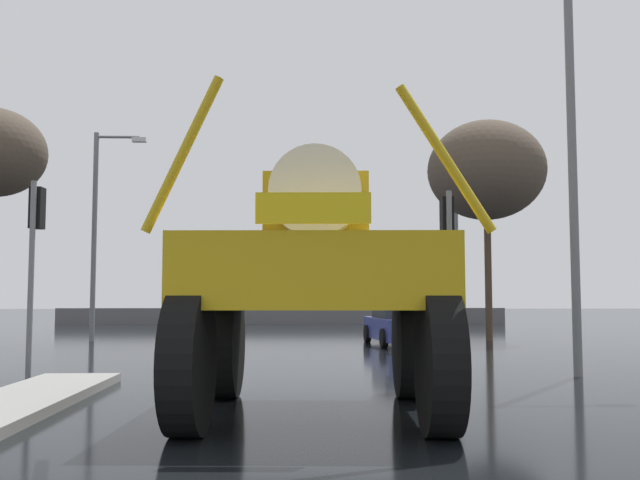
# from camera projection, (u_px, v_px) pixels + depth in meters

# --- Properties ---
(ground_plane) EXTENTS (120.00, 120.00, 0.00)m
(ground_plane) POSITION_uv_depth(u_px,v_px,m) (274.00, 347.00, 22.30)
(ground_plane) COLOR black
(oversize_sprayer) EXTENTS (4.18, 5.03, 4.26)m
(oversize_sprayer) POSITION_uv_depth(u_px,v_px,m) (316.00, 280.00, 9.99)
(oversize_sprayer) COLOR black
(oversize_sprayer) RESTS_ON ground
(sedan_ahead) EXTENTS (2.16, 4.23, 1.52)m
(sedan_ahead) POSITION_uv_depth(u_px,v_px,m) (401.00, 323.00, 23.49)
(sedan_ahead) COLOR navy
(sedan_ahead) RESTS_ON ground
(traffic_signal_near_left) EXTENTS (0.24, 0.54, 3.92)m
(traffic_signal_near_left) POSITION_uv_depth(u_px,v_px,m) (35.00, 234.00, 14.21)
(traffic_signal_near_left) COLOR slate
(traffic_signal_near_left) RESTS_ON ground
(traffic_signal_near_right) EXTENTS (0.24, 0.54, 3.76)m
(traffic_signal_near_right) POSITION_uv_depth(u_px,v_px,m) (448.00, 241.00, 14.51)
(traffic_signal_near_right) COLOR slate
(traffic_signal_near_right) RESTS_ON ground
(traffic_signal_far_left) EXTENTS (0.24, 0.55, 3.71)m
(traffic_signal_far_left) POSITION_uv_depth(u_px,v_px,m) (184.00, 270.00, 30.52)
(traffic_signal_far_left) COLOR slate
(traffic_signal_far_left) RESTS_ON ground
(streetlight_near_right) EXTENTS (2.09, 0.24, 8.76)m
(streetlight_near_right) POSITION_uv_depth(u_px,v_px,m) (579.00, 140.00, 14.70)
(streetlight_near_right) COLOR slate
(streetlight_near_right) RESTS_ON ground
(streetlight_far_left) EXTENTS (1.88, 0.24, 7.52)m
(streetlight_far_left) POSITION_uv_depth(u_px,v_px,m) (99.00, 224.00, 25.49)
(streetlight_far_left) COLOR slate
(streetlight_far_left) RESTS_ON ground
(streetlight_far_right) EXTENTS (1.66, 0.24, 7.76)m
(streetlight_far_right) POSITION_uv_depth(u_px,v_px,m) (459.00, 234.00, 30.78)
(streetlight_far_right) COLOR slate
(streetlight_far_right) RESTS_ON ground
(bare_tree_right) EXTENTS (4.32, 4.32, 8.07)m
(bare_tree_right) POSITION_uv_depth(u_px,v_px,m) (486.00, 171.00, 26.16)
(bare_tree_right) COLOR #473828
(bare_tree_right) RESTS_ON ground
(roadside_barrier) EXTENTS (25.05, 0.24, 0.90)m
(roadside_barrier) POSITION_uv_depth(u_px,v_px,m) (283.00, 316.00, 39.59)
(roadside_barrier) COLOR #59595B
(roadside_barrier) RESTS_ON ground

